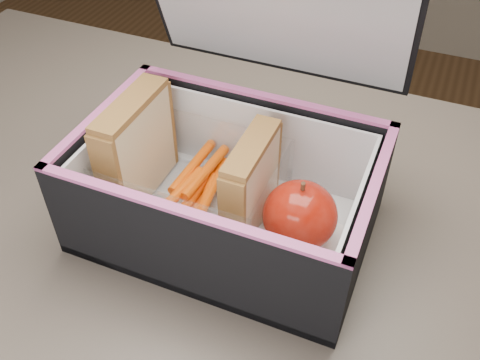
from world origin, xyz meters
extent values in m
cube|color=#534A40|center=(0.00, 0.00, 0.73)|extent=(1.20, 0.80, 0.03)
cube|color=#382D26|center=(-0.55, 0.35, 0.36)|extent=(0.05, 0.05, 0.72)
cube|color=black|center=(-0.01, 0.19, 0.95)|extent=(0.29, 0.07, 0.18)
cube|color=beige|center=(-0.12, 0.06, 0.82)|extent=(0.01, 0.10, 0.11)
cube|color=#C35D71|center=(-0.11, 0.06, 0.82)|extent=(0.01, 0.10, 0.10)
cube|color=beige|center=(-0.10, 0.06, 0.82)|extent=(0.01, 0.10, 0.11)
cube|color=brown|center=(-0.11, 0.06, 0.88)|extent=(0.03, 0.11, 0.01)
cube|color=beige|center=(0.01, 0.06, 0.82)|extent=(0.01, 0.09, 0.10)
cube|color=#C35D71|center=(0.02, 0.06, 0.81)|extent=(0.01, 0.09, 0.09)
cube|color=beige|center=(0.02, 0.06, 0.82)|extent=(0.01, 0.09, 0.10)
cube|color=brown|center=(0.02, 0.06, 0.87)|extent=(0.03, 0.09, 0.01)
cylinder|color=#E05107|center=(-0.04, 0.03, 0.77)|extent=(0.03, 0.09, 0.01)
cylinder|color=#E05107|center=(-0.03, 0.05, 0.78)|extent=(0.03, 0.09, 0.01)
cylinder|color=#E05107|center=(-0.06, 0.04, 0.80)|extent=(0.02, 0.09, 0.01)
cylinder|color=#E05107|center=(-0.04, 0.09, 0.77)|extent=(0.01, 0.09, 0.01)
cylinder|color=#E05107|center=(-0.05, 0.07, 0.78)|extent=(0.01, 0.09, 0.01)
cylinder|color=#E05107|center=(-0.06, 0.09, 0.80)|extent=(0.02, 0.09, 0.01)
cylinder|color=#E05107|center=(-0.04, 0.04, 0.77)|extent=(0.02, 0.09, 0.01)
cylinder|color=#E05107|center=(-0.03, 0.08, 0.78)|extent=(0.02, 0.09, 0.01)
cylinder|color=#E05107|center=(-0.05, 0.09, 0.80)|extent=(0.02, 0.09, 0.01)
cube|color=white|center=(0.07, 0.05, 0.77)|extent=(0.10, 0.10, 0.01)
ellipsoid|color=#900A00|center=(0.07, 0.05, 0.81)|extent=(0.09, 0.09, 0.07)
cylinder|color=#4C2E1B|center=(0.07, 0.05, 0.84)|extent=(0.01, 0.01, 0.01)
camera|label=1|loc=(0.16, -0.30, 1.18)|focal=40.00mm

